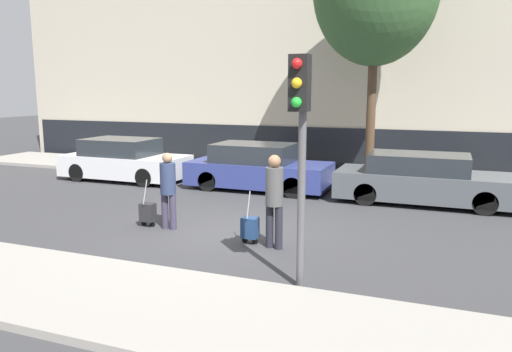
{
  "coord_description": "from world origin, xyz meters",
  "views": [
    {
      "loc": [
        4.46,
        -9.36,
        3.06
      ],
      "look_at": [
        0.1,
        1.8,
        0.95
      ],
      "focal_mm": 35.0,
      "sensor_mm": 36.0,
      "label": 1
    }
  ],
  "objects_px": {
    "parked_car_0": "(124,161)",
    "trolley_right": "(250,228)",
    "parked_car_2": "(423,180)",
    "parked_bicycle": "(430,172)",
    "pedestrian_left": "(168,186)",
    "trolley_left": "(148,212)",
    "pedestrian_right": "(274,195)",
    "parked_car_1": "(258,168)",
    "traffic_light": "(300,125)"
  },
  "relations": [
    {
      "from": "parked_bicycle",
      "to": "parked_car_2",
      "type": "bearing_deg",
      "value": -91.93
    },
    {
      "from": "parked_car_0",
      "to": "pedestrian_right",
      "type": "distance_m",
      "value": 8.81
    },
    {
      "from": "parked_car_0",
      "to": "trolley_right",
      "type": "distance_m",
      "value": 8.31
    },
    {
      "from": "parked_car_2",
      "to": "trolley_left",
      "type": "relative_size",
      "value": 4.37
    },
    {
      "from": "trolley_right",
      "to": "parked_bicycle",
      "type": "height_order",
      "value": "parked_bicycle"
    },
    {
      "from": "pedestrian_right",
      "to": "traffic_light",
      "type": "bearing_deg",
      "value": -50.79
    },
    {
      "from": "parked_car_0",
      "to": "pedestrian_left",
      "type": "xyz_separation_m",
      "value": [
        4.56,
        -4.68,
        0.31
      ]
    },
    {
      "from": "trolley_right",
      "to": "parked_bicycle",
      "type": "relative_size",
      "value": 0.61
    },
    {
      "from": "pedestrian_right",
      "to": "parked_bicycle",
      "type": "bearing_deg",
      "value": 80.89
    },
    {
      "from": "trolley_left",
      "to": "pedestrian_right",
      "type": "bearing_deg",
      "value": -7.84
    },
    {
      "from": "pedestrian_right",
      "to": "pedestrian_left",
      "type": "bearing_deg",
      "value": -179.77
    },
    {
      "from": "parked_car_0",
      "to": "pedestrian_right",
      "type": "height_order",
      "value": "pedestrian_right"
    },
    {
      "from": "parked_car_1",
      "to": "parked_bicycle",
      "type": "bearing_deg",
      "value": 24.24
    },
    {
      "from": "parked_car_1",
      "to": "traffic_light",
      "type": "bearing_deg",
      "value": -64.34
    },
    {
      "from": "trolley_left",
      "to": "pedestrian_right",
      "type": "xyz_separation_m",
      "value": [
        3.15,
        -0.43,
        0.72
      ]
    },
    {
      "from": "pedestrian_left",
      "to": "trolley_right",
      "type": "height_order",
      "value": "pedestrian_left"
    },
    {
      "from": "parked_car_1",
      "to": "parked_bicycle",
      "type": "relative_size",
      "value": 2.44
    },
    {
      "from": "parked_car_1",
      "to": "parked_car_2",
      "type": "bearing_deg",
      "value": -2.26
    },
    {
      "from": "traffic_light",
      "to": "trolley_right",
      "type": "bearing_deg",
      "value": 129.59
    },
    {
      "from": "parked_car_1",
      "to": "parked_car_2",
      "type": "xyz_separation_m",
      "value": [
        4.84,
        -0.19,
        -0.02
      ]
    },
    {
      "from": "parked_car_1",
      "to": "trolley_right",
      "type": "relative_size",
      "value": 4.02
    },
    {
      "from": "parked_car_2",
      "to": "pedestrian_right",
      "type": "height_order",
      "value": "pedestrian_right"
    },
    {
      "from": "trolley_right",
      "to": "parked_bicycle",
      "type": "xyz_separation_m",
      "value": [
        3.09,
        7.39,
        0.17
      ]
    },
    {
      "from": "parked_car_0",
      "to": "parked_bicycle",
      "type": "relative_size",
      "value": 2.39
    },
    {
      "from": "traffic_light",
      "to": "parked_bicycle",
      "type": "xyz_separation_m",
      "value": [
        1.53,
        9.28,
        -2.03
      ]
    },
    {
      "from": "traffic_light",
      "to": "pedestrian_left",
      "type": "bearing_deg",
      "value": 148.4
    },
    {
      "from": "parked_car_0",
      "to": "trolley_left",
      "type": "distance_m",
      "value": 6.17
    },
    {
      "from": "trolley_left",
      "to": "traffic_light",
      "type": "distance_m",
      "value": 5.22
    },
    {
      "from": "pedestrian_left",
      "to": "traffic_light",
      "type": "height_order",
      "value": "traffic_light"
    },
    {
      "from": "pedestrian_left",
      "to": "trolley_left",
      "type": "relative_size",
      "value": 1.58
    },
    {
      "from": "parked_car_0",
      "to": "trolley_left",
      "type": "bearing_deg",
      "value": -49.44
    },
    {
      "from": "trolley_right",
      "to": "traffic_light",
      "type": "relative_size",
      "value": 0.3
    },
    {
      "from": "parked_car_0",
      "to": "trolley_right",
      "type": "xyz_separation_m",
      "value": [
        6.62,
        -5.02,
        -0.33
      ]
    },
    {
      "from": "parked_car_1",
      "to": "pedestrian_right",
      "type": "bearing_deg",
      "value": -65.73
    },
    {
      "from": "traffic_light",
      "to": "parked_car_2",
      "type": "bearing_deg",
      "value": 78.13
    },
    {
      "from": "parked_car_2",
      "to": "parked_bicycle",
      "type": "bearing_deg",
      "value": 88.07
    },
    {
      "from": "pedestrian_right",
      "to": "parked_bicycle",
      "type": "xyz_separation_m",
      "value": [
        2.54,
        7.49,
        -0.55
      ]
    },
    {
      "from": "parked_car_1",
      "to": "parked_bicycle",
      "type": "xyz_separation_m",
      "value": [
        4.92,
        2.22,
        -0.16
      ]
    },
    {
      "from": "parked_car_2",
      "to": "parked_bicycle",
      "type": "xyz_separation_m",
      "value": [
        0.08,
        2.41,
        -0.14
      ]
    },
    {
      "from": "pedestrian_right",
      "to": "trolley_right",
      "type": "xyz_separation_m",
      "value": [
        -0.54,
        0.09,
        -0.72
      ]
    },
    {
      "from": "trolley_left",
      "to": "traffic_light",
      "type": "xyz_separation_m",
      "value": [
        4.17,
        -2.23,
        2.21
      ]
    },
    {
      "from": "pedestrian_left",
      "to": "pedestrian_right",
      "type": "bearing_deg",
      "value": -9.13
    },
    {
      "from": "parked_car_0",
      "to": "traffic_light",
      "type": "height_order",
      "value": "traffic_light"
    },
    {
      "from": "pedestrian_left",
      "to": "traffic_light",
      "type": "xyz_separation_m",
      "value": [
        3.62,
        -2.23,
        1.57
      ]
    },
    {
      "from": "parked_car_1",
      "to": "pedestrian_left",
      "type": "xyz_separation_m",
      "value": [
        -0.22,
        -4.84,
        0.3
      ]
    },
    {
      "from": "pedestrian_right",
      "to": "trolley_right",
      "type": "bearing_deg",
      "value": -179.93
    },
    {
      "from": "pedestrian_right",
      "to": "traffic_light",
      "type": "distance_m",
      "value": 2.54
    },
    {
      "from": "parked_car_2",
      "to": "pedestrian_left",
      "type": "distance_m",
      "value": 6.88
    },
    {
      "from": "traffic_light",
      "to": "pedestrian_right",
      "type": "bearing_deg",
      "value": 119.55
    },
    {
      "from": "parked_car_2",
      "to": "trolley_right",
      "type": "bearing_deg",
      "value": -121.07
    }
  ]
}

